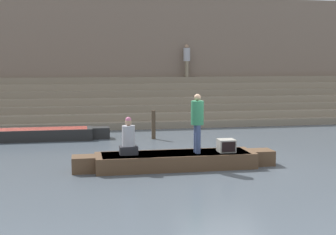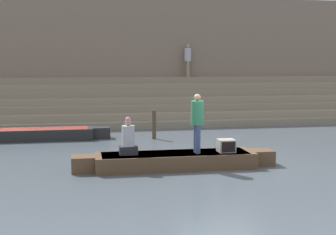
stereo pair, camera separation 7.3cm
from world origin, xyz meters
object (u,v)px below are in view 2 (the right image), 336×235
Objects in this scene: person_rowing at (128,140)px; tv_set at (226,146)px; person_standing at (197,119)px; mooring_post at (154,125)px; rowboat_main at (175,160)px; person_on_steps at (188,58)px; moored_boat_shore at (29,134)px.

tv_set is (2.86, -0.15, -0.24)m from person_rowing.
person_standing reaches higher than mooring_post.
rowboat_main is at bearing 175.23° from person_standing.
mooring_post is at bearing 73.75° from person_rowing.
mooring_post is at bearing 108.12° from tv_set.
mooring_post is at bearing -109.50° from person_on_steps.
rowboat_main is 5.13× the size of mooring_post.
moored_boat_shore is (-5.35, 5.99, -1.19)m from person_standing.
rowboat_main is 1.35m from person_standing.
tv_set is at bearing -76.39° from mooring_post.
person_rowing is at bearing -179.92° from rowboat_main.
person_on_steps is (2.89, 6.67, 2.73)m from mooring_post.
person_standing is 3.56× the size of tv_set.
person_rowing reaches higher than rowboat_main.
rowboat_main is 12.76m from person_on_steps.
rowboat_main is 3.46× the size of person_standing.
mooring_post reaches higher than tv_set.
person_standing reaches higher than tv_set.
person_rowing is at bearing -62.49° from moored_boat_shore.
mooring_post is (1.55, 5.29, -0.29)m from person_rowing.
person_standing reaches higher than moored_boat_shore.
rowboat_main is at bearing -179.86° from tv_set.
person_standing is 2.06m from person_rowing.
rowboat_main is 7.55m from moored_boat_shore.
mooring_post is at bearing -8.92° from moored_boat_shore.
rowboat_main is at bearing -1.44° from person_rowing.
mooring_post is 7.77m from person_on_steps.
person_on_steps reaches higher than rowboat_main.
tv_set is at bearing -93.48° from person_on_steps.
person_standing is 12.49m from person_on_steps.
person_on_steps is (7.80, 6.11, 3.07)m from moored_boat_shore.
moored_boat_shore is (-6.23, 6.00, -0.39)m from tv_set.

